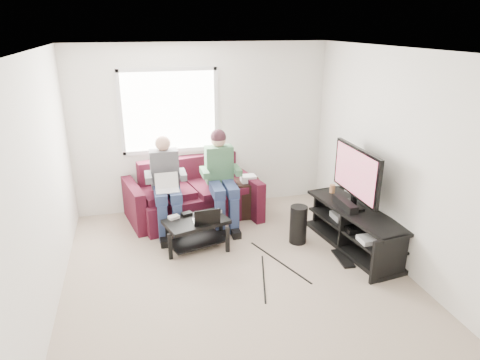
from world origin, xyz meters
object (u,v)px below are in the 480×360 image
Objects in this scene: sofa at (192,197)px; coffee_table at (196,227)px; end_table at (248,198)px; tv at (356,174)px; subwoofer at (298,225)px; tv_stand at (355,230)px.

sofa is 0.98m from coffee_table.
end_table is (0.94, 0.83, 0.00)m from coffee_table.
coffee_table is at bearing 168.45° from tv.
tv is at bearing -48.30° from end_table.
tv is at bearing -35.41° from sofa.
subwoofer is 1.11m from end_table.
tv reaches higher than tv_stand.
sofa is 3.13× the size of end_table.
tv_stand is 0.77m from tv.
coffee_table is 1.72× the size of subwoofer.
tv_stand is at bearing -25.10° from subwoofer.
sofa is 2.48m from tv_stand.
tv is 1.66× the size of end_table.
sofa is 1.75m from subwoofer.
sofa is at bearing 144.59° from tv.
coffee_table is 2.21m from tv.
coffee_table is 0.83× the size of tv.
tv_stand is 1.58× the size of tv.
subwoofer is (1.37, -0.20, -0.03)m from coffee_table.
sofa is 3.91× the size of subwoofer.
subwoofer is (-0.68, 0.22, -0.75)m from tv.
coffee_table is 1.25m from end_table.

